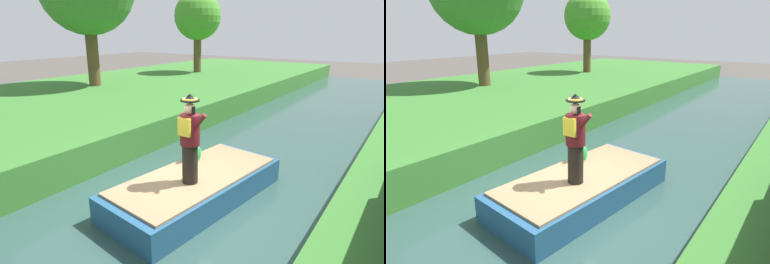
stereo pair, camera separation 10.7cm
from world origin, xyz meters
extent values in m
plane|color=#4C4742|center=(0.00, 0.00, 0.00)|extent=(80.00, 80.00, 0.00)
cube|color=#2D4C47|center=(0.00, 0.00, 0.05)|extent=(5.57, 48.00, 0.10)
cube|color=#23517A|center=(0.00, 0.38, 0.38)|extent=(2.27, 4.38, 0.56)
cube|color=#997A56|center=(0.00, 0.38, 0.69)|extent=(2.09, 4.03, 0.05)
cylinder|color=black|center=(0.11, -0.01, 1.12)|extent=(0.32, 0.32, 0.82)
cylinder|color=#561419|center=(0.11, -0.01, 1.84)|extent=(0.40, 0.40, 0.62)
cube|color=gold|center=(0.11, -0.20, 1.94)|extent=(0.28, 0.06, 0.36)
sphere|color=#DBA884|center=(0.11, -0.01, 2.27)|extent=(0.23, 0.23, 0.23)
cylinder|color=black|center=(0.11, -0.01, 2.43)|extent=(0.38, 0.38, 0.03)
cone|color=black|center=(0.11, -0.01, 2.50)|extent=(0.26, 0.26, 0.12)
cylinder|color=gold|center=(0.11, -0.01, 2.46)|extent=(0.29, 0.29, 0.02)
cylinder|color=#561419|center=(0.33, -0.05, 2.02)|extent=(0.38, 0.09, 0.43)
cube|color=black|center=(0.24, -0.07, 2.26)|extent=(0.03, 0.08, 0.15)
ellipsoid|color=green|center=(-0.50, 0.99, 0.91)|extent=(0.26, 0.32, 0.40)
sphere|color=green|center=(-0.50, 0.95, 1.18)|extent=(0.20, 0.20, 0.20)
cone|color=yellow|center=(-0.50, 0.85, 1.17)|extent=(0.09, 0.09, 0.09)
ellipsoid|color=green|center=(-0.64, 0.99, 0.91)|extent=(0.08, 0.20, 0.32)
ellipsoid|color=green|center=(-0.36, 0.99, 0.91)|extent=(0.08, 0.20, 0.32)
cylinder|color=brown|center=(-9.95, 5.66, 2.60)|extent=(0.59, 0.59, 3.13)
cylinder|color=brown|center=(-8.94, 13.42, 2.30)|extent=(0.51, 0.51, 2.53)
sphere|color=#468F2D|center=(-8.94, 13.42, 4.63)|extent=(3.05, 3.05, 3.05)
camera|label=1|loc=(3.67, -4.95, 3.69)|focal=30.28mm
camera|label=2|loc=(3.76, -4.89, 3.69)|focal=30.28mm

